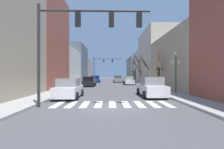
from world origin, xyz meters
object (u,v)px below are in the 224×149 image
object	(u,v)px
car_parked_left_mid	(96,79)
pedestrian_on_left_sidewalk	(160,82)
car_driving_away_lane	(151,87)
car_parked_right_near	(89,82)
street_tree_left_far	(141,71)
street_lamp_right_corner	(176,64)
car_parked_right_far	(118,79)
street_tree_right_near	(134,72)
pedestrian_on_right_sidewalk	(160,83)
street_tree_right_far	(136,69)
street_tree_right_mid	(159,71)
traffic_signal_near	(81,31)
traffic_signal_far	(102,64)
car_parked_right_mid	(69,89)
car_parked_left_far	(129,81)

from	to	relation	value
car_parked_left_mid	pedestrian_on_left_sidewalk	bearing A→B (deg)	-158.37
car_driving_away_lane	pedestrian_on_left_sidewalk	size ratio (longest dim) A/B	2.87
car_parked_right_near	street_tree_left_far	size ratio (longest dim) A/B	0.81
street_lamp_right_corner	car_parked_right_far	xyz separation A→B (m)	(-4.40, 25.91, -2.26)
car_parked_left_mid	street_tree_right_near	size ratio (longest dim) A/B	0.77
pedestrian_on_right_sidewalk	street_tree_right_far	world-z (taller)	street_tree_right_far
street_tree_right_mid	car_parked_right_near	bearing A→B (deg)	146.61
street_tree_right_near	traffic_signal_near	bearing A→B (deg)	-103.82
traffic_signal_far	pedestrian_on_left_sidewalk	distance (m)	30.30
car_driving_away_lane	street_tree_right_mid	size ratio (longest dim) A/B	0.96
street_tree_left_far	traffic_signal_near	bearing A→B (deg)	-109.76
car_parked_right_mid	street_tree_right_far	distance (m)	27.64
car_parked_left_mid	pedestrian_on_left_sidewalk	world-z (taller)	pedestrian_on_left_sidewalk
street_lamp_right_corner	street_tree_right_near	xyz separation A→B (m)	(-0.77, 24.17, -0.53)
street_tree_right_mid	street_tree_left_far	xyz separation A→B (m)	(-0.59, 9.27, 0.15)
pedestrian_on_right_sidewalk	street_tree_right_near	world-z (taller)	street_tree_right_near
car_parked_left_mid	street_tree_right_mid	size ratio (longest dim) A/B	0.85
traffic_signal_near	car_parked_right_mid	xyz separation A→B (m)	(-1.65, 4.08, -3.87)
street_tree_right_near	car_parked_right_mid	bearing A→B (deg)	-109.07
car_parked_left_far	car_driving_away_lane	xyz separation A→B (m)	(-0.04, -18.25, 0.06)
traffic_signal_far	car_parked_left_mid	world-z (taller)	traffic_signal_far
car_parked_right_near	car_parked_left_mid	xyz separation A→B (m)	(0.02, 13.67, 0.03)
traffic_signal_near	car_parked_right_near	world-z (taller)	traffic_signal_near
street_tree_right_far	street_tree_right_mid	xyz separation A→B (m)	(0.16, -18.08, -0.76)
car_parked_left_far	pedestrian_on_right_sidewalk	bearing A→B (deg)	-173.20
car_parked_left_far	traffic_signal_near	bearing A→B (deg)	166.57
pedestrian_on_left_sidewalk	car_parked_right_far	bearing A→B (deg)	161.73
car_parked_right_near	car_driving_away_lane	bearing A→B (deg)	-151.81
street_tree_right_mid	street_tree_left_far	distance (m)	9.29
traffic_signal_near	pedestrian_on_left_sidewalk	world-z (taller)	traffic_signal_near
car_parked_right_far	street_tree_right_far	size ratio (longest dim) A/B	0.63
traffic_signal_near	street_tree_right_mid	distance (m)	14.51
traffic_signal_far	car_parked_left_far	xyz separation A→B (m)	(5.75, -14.89, -4.17)
pedestrian_on_left_sidewalk	street_tree_right_far	xyz separation A→B (m)	(0.50, 20.83, 2.03)
car_parked_right_far	car_driving_away_lane	size ratio (longest dim) A/B	0.87
car_parked_right_far	car_parked_right_near	world-z (taller)	car_parked_right_far
street_tree_right_far	street_tree_right_near	size ratio (longest dim) A/B	1.22
traffic_signal_near	car_parked_left_mid	size ratio (longest dim) A/B	1.63
traffic_signal_far	car_parked_left_mid	distance (m)	7.60
street_lamp_right_corner	street_tree_right_mid	bearing A→B (deg)	91.65
traffic_signal_far	car_parked_right_mid	world-z (taller)	traffic_signal_far
car_driving_away_lane	street_tree_right_far	world-z (taller)	street_tree_right_far
traffic_signal_near	car_parked_right_mid	world-z (taller)	traffic_signal_near
car_parked_left_far	car_parked_left_mid	world-z (taller)	car_parked_left_mid
traffic_signal_far	car_parked_left_mid	bearing A→B (deg)	-102.34
car_parked_left_mid	car_driving_away_lane	xyz separation A→B (m)	(7.07, -26.91, 0.03)
car_parked_left_mid	street_tree_right_mid	distance (m)	22.38
car_parked_right_mid	pedestrian_on_left_sidewalk	world-z (taller)	pedestrian_on_left_sidewalk
car_parked_left_mid	car_driving_away_lane	size ratio (longest dim) A/B	0.88
pedestrian_on_right_sidewalk	car_parked_left_far	bearing A→B (deg)	10.90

